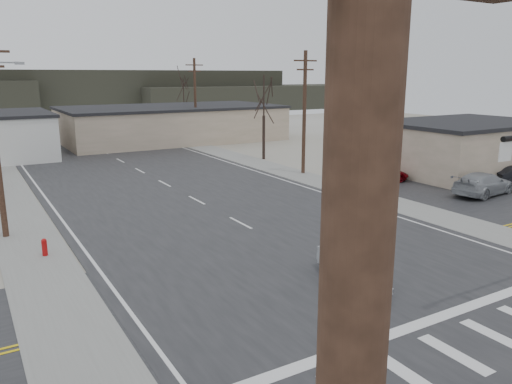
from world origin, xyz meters
TOP-DOWN VIEW (x-y plane):
  - ground at (0.00, 0.00)m, footprint 140.00×140.00m
  - main_road at (0.00, 15.00)m, footprint 18.00×110.00m
  - cross_road at (0.00, 0.00)m, footprint 90.00×10.00m
  - parking_lot at (20.00, 6.00)m, footprint 18.00×20.00m
  - sidewalk_left at (-10.60, 20.00)m, footprint 3.00×90.00m
  - sidewalk_right at (10.60, 20.00)m, footprint 3.00×90.00m
  - fire_hydrant at (-10.20, 8.00)m, footprint 0.24×0.24m
  - building_right_far at (10.00, 44.00)m, footprint 26.30×14.30m
  - building_lot at (24.00, 12.00)m, footprint 14.30×10.30m
  - upole_right_a at (11.50, 18.00)m, footprint 2.20×0.30m
  - upole_right_b at (11.50, 40.00)m, footprint 2.20×0.30m
  - tree_right_mid at (12.50, 26.00)m, footprint 3.74×3.74m
  - tree_right_far at (15.00, 52.00)m, footprint 3.52×3.52m
  - tree_lot at (22.00, 22.00)m, footprint 3.52×3.52m
  - hill_center at (15.00, 96.00)m, footprint 80.00×18.00m
  - hill_right at (50.00, 90.00)m, footprint 60.00×18.00m
  - sedan_crossing at (-0.09, -1.37)m, footprint 2.28×4.16m
  - car_far_a at (4.02, 42.94)m, footprint 3.58×5.95m
  - car_far_b at (-7.50, 65.00)m, footprint 2.26×4.71m
  - car_parked_red at (14.83, 12.43)m, footprint 4.81×3.58m
  - car_parked_dark_a at (20.43, 12.98)m, footprint 4.64×2.73m
  - car_parked_silver at (17.63, 5.39)m, footprint 5.59×2.82m

SIDE VIEW (x-z plane):
  - ground at x=0.00m, z-range 0.00..0.00m
  - parking_lot at x=20.00m, z-range 0.00..0.03m
  - cross_road at x=0.00m, z-range 0.00..0.04m
  - main_road at x=0.00m, z-range 0.00..0.05m
  - sidewalk_left at x=-10.60m, z-range 0.00..0.06m
  - sidewalk_right at x=10.60m, z-range 0.00..0.06m
  - fire_hydrant at x=-10.20m, z-range 0.02..0.89m
  - car_parked_red at x=14.83m, z-range 0.03..1.25m
  - sedan_crossing at x=-0.09m, z-range 0.05..1.35m
  - car_parked_dark_a at x=20.43m, z-range 0.03..1.52m
  - car_parked_silver at x=17.63m, z-range 0.03..1.59m
  - car_far_b at x=-7.50m, z-range 0.05..1.60m
  - car_far_a at x=4.02m, z-range 0.05..1.66m
  - building_right_far at x=10.00m, z-range 0.00..4.30m
  - building_lot at x=24.00m, z-range 0.01..4.31m
  - hill_right at x=50.00m, z-range 0.00..5.50m
  - hill_center at x=15.00m, z-range 0.00..9.00m
  - upole_right_a at x=11.50m, z-range 0.22..10.22m
  - upole_right_b at x=11.50m, z-range 0.22..10.22m
  - tree_right_far at x=15.00m, z-range 1.66..9.50m
  - tree_lot at x=22.00m, z-range 1.66..9.50m
  - tree_right_mid at x=12.50m, z-range 1.77..10.10m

